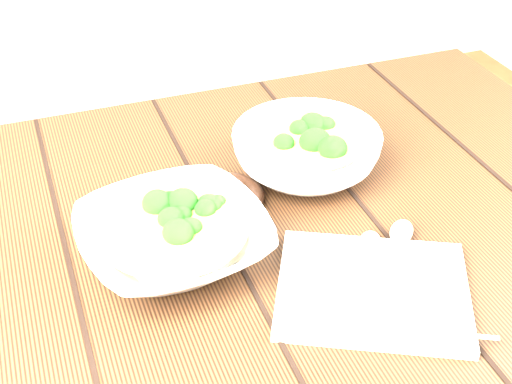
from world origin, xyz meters
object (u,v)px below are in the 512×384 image
(table, at_px, (239,297))
(soup_bowl_front, at_px, (174,238))
(napkin, at_px, (373,290))
(soup_bowl_back, at_px, (306,151))
(trivet, at_px, (227,197))

(table, relative_size, soup_bowl_front, 4.66)
(table, bearing_deg, napkin, -56.56)
(table, bearing_deg, soup_bowl_back, 35.15)
(table, xyz_separation_m, trivet, (0.01, 0.06, 0.13))
(soup_bowl_front, xyz_separation_m, trivet, (0.10, 0.08, -0.02))
(table, xyz_separation_m, soup_bowl_front, (-0.09, -0.02, 0.15))
(soup_bowl_back, relative_size, napkin, 1.20)
(table, xyz_separation_m, napkin, (0.11, -0.17, 0.13))
(soup_bowl_front, bearing_deg, trivet, 40.80)
(table, bearing_deg, soup_bowl_front, -166.35)
(table, height_order, soup_bowl_front, soup_bowl_front)
(napkin, bearing_deg, soup_bowl_front, 171.52)
(trivet, height_order, napkin, trivet)
(soup_bowl_front, distance_m, trivet, 0.13)
(trivet, relative_size, napkin, 0.46)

